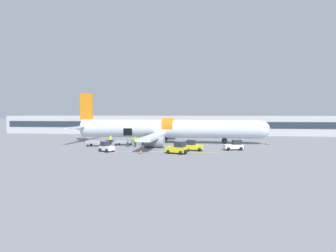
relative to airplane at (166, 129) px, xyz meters
The scene contains 18 objects.
ground_plane 7.34m from the airplane, 60.91° to the right, with size 500.00×500.00×0.00m, color slate.
apron_marking_line 13.83m from the airplane, 86.98° to the right, with size 18.23×0.78×0.01m.
terminal_strip 27.86m from the airplane, 83.17° to the left, with size 106.71×12.74×5.04m.
airplane is the anchor object (origin of this frame).
baggage_tug_lead 13.13m from the airplane, 62.33° to the right, with size 3.05×2.00×1.69m.
baggage_tug_mid 16.18m from the airplane, 115.36° to the right, with size 2.66×2.39×1.54m.
baggage_tug_rear 15.91m from the airplane, 75.33° to the right, with size 3.35×2.57×1.79m.
baggage_tug_spare 15.88m from the airplane, 38.43° to the right, with size 3.23×2.19×1.62m.
baggage_cart_loading 8.90m from the airplane, 143.00° to the right, with size 4.07×2.12×0.95m.
baggage_cart_queued 13.75m from the airplane, 145.21° to the right, with size 4.08×1.94×1.08m.
ground_crew_loader_a 8.55m from the airplane, 120.69° to the right, with size 0.59×0.58×1.84m.
ground_crew_loader_b 6.61m from the airplane, 122.37° to the right, with size 0.64×0.47×1.82m.
ground_crew_driver 10.80m from the airplane, 155.20° to the right, with size 0.53×0.63×1.82m.
ground_crew_supervisor 4.65m from the airplane, 126.53° to the right, with size 0.61×0.53×1.79m.
ground_crew_helper 5.06m from the airplane, 136.95° to the right, with size 0.55×0.45×1.59m.
suitcase_on_tarmac_upright 9.73m from the airplane, 125.82° to the right, with size 0.51×0.35×0.83m.
safety_cone_nose 19.12m from the airplane, ahead, with size 0.64×0.64×0.74m.
safety_cone_engine_left 16.16m from the airplane, 94.37° to the right, with size 0.52×0.52×0.55m.
Camera 1 is at (5.45, -51.51, 5.75)m, focal length 32.00 mm.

